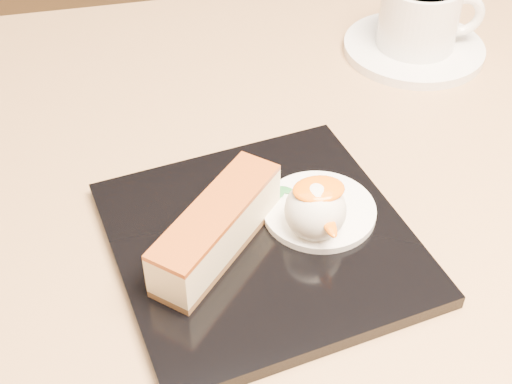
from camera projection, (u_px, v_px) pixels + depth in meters
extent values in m
cube|color=brown|center=(312.00, 230.00, 0.60)|extent=(0.80, 0.80, 0.04)
cube|color=black|center=(262.00, 242.00, 0.55)|extent=(0.25, 0.25, 0.01)
cube|color=brown|center=(218.00, 245.00, 0.53)|extent=(0.11, 0.12, 0.01)
cube|color=#FCE3A4|center=(217.00, 227.00, 0.52)|extent=(0.11, 0.12, 0.03)
cube|color=#8E3E0F|center=(216.00, 210.00, 0.51)|extent=(0.11, 0.12, 0.00)
cylinder|color=white|center=(319.00, 210.00, 0.56)|extent=(0.09, 0.09, 0.01)
sphere|color=white|center=(315.00, 210.00, 0.53)|extent=(0.05, 0.05, 0.05)
ellipsoid|color=orange|center=(319.00, 189.00, 0.52)|extent=(0.04, 0.03, 0.01)
ellipsoid|color=#287C34|center=(276.00, 196.00, 0.57)|extent=(0.02, 0.01, 0.00)
ellipsoid|color=#287C34|center=(285.00, 190.00, 0.58)|extent=(0.02, 0.01, 0.00)
ellipsoid|color=#287C34|center=(266.00, 191.00, 0.57)|extent=(0.01, 0.02, 0.00)
cylinder|color=white|center=(414.00, 48.00, 0.77)|extent=(0.15, 0.15, 0.01)
cylinder|color=white|center=(419.00, 16.00, 0.74)|extent=(0.08, 0.08, 0.07)
torus|color=white|center=(462.00, 15.00, 0.74)|extent=(0.05, 0.02, 0.05)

